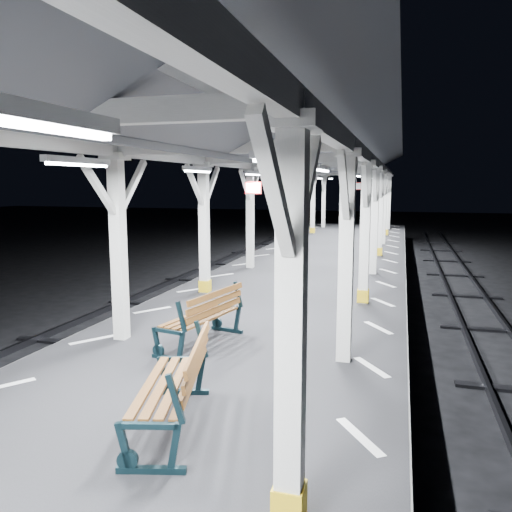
% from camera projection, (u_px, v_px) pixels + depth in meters
% --- Properties ---
extents(ground, '(120.00, 120.00, 0.00)m').
position_uv_depth(ground, '(258.00, 364.00, 10.57)').
color(ground, black).
rests_on(ground, ground).
extents(platform, '(6.00, 50.00, 1.00)m').
position_uv_depth(platform, '(258.00, 342.00, 10.49)').
color(platform, black).
rests_on(platform, ground).
extents(hazard_stripes_left, '(1.00, 48.00, 0.01)m').
position_uv_depth(hazard_stripes_left, '(152.00, 310.00, 11.10)').
color(hazard_stripes_left, silver).
rests_on(hazard_stripes_left, platform).
extents(hazard_stripes_right, '(1.00, 48.00, 0.01)m').
position_uv_depth(hazard_stripes_right, '(378.00, 328.00, 9.74)').
color(hazard_stripes_right, silver).
rests_on(hazard_stripes_right, platform).
extents(track_left, '(2.20, 60.00, 0.16)m').
position_uv_depth(track_left, '(58.00, 340.00, 11.94)').
color(track_left, '#2D2D33').
rests_on(track_left, ground).
extents(canopy, '(5.40, 49.00, 4.65)m').
position_uv_depth(canopy, '(258.00, 145.00, 9.89)').
color(canopy, silver).
rests_on(canopy, platform).
extents(bench_near, '(1.16, 2.02, 1.03)m').
position_uv_depth(bench_near, '(178.00, 382.00, 5.69)').
color(bench_near, black).
rests_on(bench_near, platform).
extents(bench_mid, '(1.03, 1.94, 1.00)m').
position_uv_depth(bench_mid, '(206.00, 316.00, 8.61)').
color(bench_mid, black).
rests_on(bench_mid, platform).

